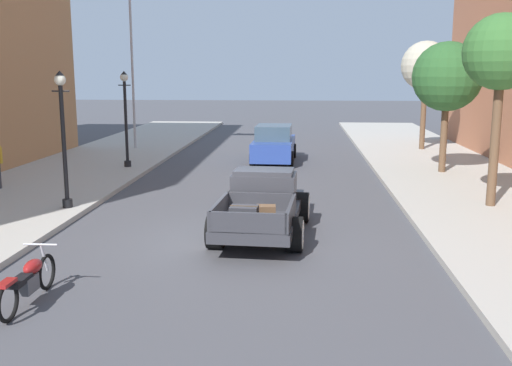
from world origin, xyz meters
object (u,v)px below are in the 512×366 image
object	(u,v)px
hotrod_truck_gunmetal	(264,202)
car_background_blue	(274,145)
motorcycle_parked	(28,280)
street_lamp_far	(126,112)
flagpole	(136,35)
street_lamp_near	(63,129)
street_tree_second	(447,77)
street_tree_nearest	(502,54)
street_tree_third	(426,66)

from	to	relation	value
hotrod_truck_gunmetal	car_background_blue	world-z (taller)	car_background_blue
motorcycle_parked	car_background_blue	bearing A→B (deg)	78.29
street_lamp_far	flagpole	world-z (taller)	flagpole
street_lamp_near	street_tree_second	size ratio (longest dim) A/B	0.78
street_tree_second	hotrod_truck_gunmetal	bearing A→B (deg)	-126.53
street_tree_nearest	street_tree_second	size ratio (longest dim) A/B	1.10
hotrod_truck_gunmetal	flagpole	xyz separation A→B (m)	(-7.27, 14.89, 5.02)
motorcycle_parked	street_lamp_far	xyz separation A→B (m)	(-2.39, 13.98, 1.94)
car_background_blue	street_tree_third	xyz separation A→B (m)	(7.26, 3.84, 3.46)
flagpole	street_tree_third	bearing A→B (deg)	2.59
hotrod_truck_gunmetal	street_lamp_far	distance (m)	10.96
motorcycle_parked	car_background_blue	world-z (taller)	car_background_blue
motorcycle_parked	flagpole	xyz separation A→B (m)	(-3.53, 19.93, 5.33)
motorcycle_parked	street_tree_second	distance (m)	17.34
street_tree_second	street_tree_nearest	bearing A→B (deg)	-89.69
flagpole	street_tree_nearest	distance (m)	18.34
street_lamp_near	flagpole	size ratio (longest dim) A/B	0.42
street_tree_third	motorcycle_parked	bearing A→B (deg)	-117.54
street_lamp_near	street_tree_nearest	size ratio (longest dim) A/B	0.71
hotrod_truck_gunmetal	flagpole	size ratio (longest dim) A/B	0.55
hotrod_truck_gunmetal	street_lamp_near	bearing A→B (deg)	164.45
street_lamp_far	street_tree_third	bearing A→B (deg)	26.70
hotrod_truck_gunmetal	motorcycle_parked	xyz separation A→B (m)	(-3.74, -5.04, -0.31)
car_background_blue	motorcycle_parked	bearing A→B (deg)	-101.71
hotrod_truck_gunmetal	car_background_blue	size ratio (longest dim) A/B	1.15
street_tree_nearest	street_tree_second	xyz separation A→B (m)	(-0.03, 5.87, -0.68)
street_tree_second	motorcycle_parked	bearing A→B (deg)	-126.54
hotrod_truck_gunmetal	flagpole	bearing A→B (deg)	116.02
street_lamp_near	flagpole	distance (m)	13.81
street_lamp_near	street_tree_third	size ratio (longest dim) A/B	0.72
flagpole	street_tree_third	world-z (taller)	flagpole
car_background_blue	flagpole	world-z (taller)	flagpole
street_lamp_near	street_lamp_far	distance (m)	7.35
street_lamp_near	flagpole	xyz separation A→B (m)	(-1.55, 13.30, 3.39)
car_background_blue	street_tree_third	bearing A→B (deg)	27.89
flagpole	street_lamp_far	bearing A→B (deg)	-79.23
street_lamp_near	street_tree_third	xyz separation A→B (m)	(12.71, 13.94, 1.84)
hotrod_truck_gunmetal	motorcycle_parked	size ratio (longest dim) A/B	2.37
street_lamp_near	street_tree_third	distance (m)	18.96
street_tree_nearest	street_tree_third	world-z (taller)	street_tree_nearest
street_tree_second	street_tree_third	xyz separation A→B (m)	(0.60, 6.90, 0.46)
flagpole	street_tree_nearest	world-z (taller)	flagpole
car_background_blue	street_tree_nearest	distance (m)	11.75
motorcycle_parked	street_tree_nearest	size ratio (longest dim) A/B	0.39
street_tree_nearest	hotrod_truck_gunmetal	bearing A→B (deg)	-156.74
car_background_blue	street_tree_nearest	xyz separation A→B (m)	(6.70, -8.93, 3.68)
street_lamp_near	flagpole	bearing A→B (deg)	96.64
motorcycle_parked	car_background_blue	size ratio (longest dim) A/B	0.49
hotrod_truck_gunmetal	street_tree_nearest	size ratio (longest dim) A/B	0.93
street_tree_nearest	car_background_blue	bearing A→B (deg)	126.88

